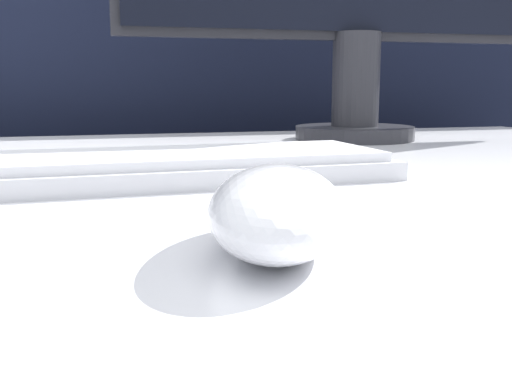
# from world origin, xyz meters

# --- Properties ---
(partition_panel) EXTENTS (5.00, 0.03, 1.08)m
(partition_panel) POSITION_xyz_m (0.00, 0.67, 0.54)
(partition_panel) COLOR black
(partition_panel) RESTS_ON ground_plane
(computer_mouse_near) EXTENTS (0.10, 0.14, 0.04)m
(computer_mouse_near) POSITION_xyz_m (0.04, -0.20, 0.76)
(computer_mouse_near) COLOR white
(computer_mouse_near) RESTS_ON desk
(keyboard) EXTENTS (0.37, 0.15, 0.02)m
(keyboard) POSITION_xyz_m (0.03, 0.04, 0.75)
(keyboard) COLOR silver
(keyboard) RESTS_ON desk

